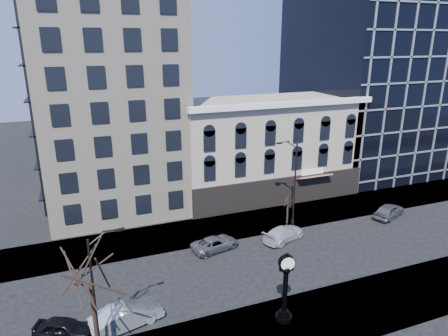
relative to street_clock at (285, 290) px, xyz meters
name	(u,v)px	position (x,y,z in m)	size (l,w,h in m)	color
ground	(219,273)	(-2.20, 7.26, -2.52)	(160.00, 160.00, 0.00)	black
sidewalk_far	(192,232)	(-2.20, 15.26, -2.46)	(160.00, 6.00, 0.12)	gray
sidewalk_near	(260,334)	(-2.20, -0.74, -2.46)	(160.00, 6.00, 0.12)	gray
cream_tower	(104,36)	(-8.32, 26.14, 16.80)	(15.90, 15.40, 42.50)	#C2B39C
victorian_row	(264,148)	(9.80, 23.15, 3.48)	(22.60, 11.19, 12.50)	#A59A88
glass_office	(372,75)	(29.80, 28.16, 11.48)	(20.00, 20.15, 28.00)	black
street_clock	(285,290)	(0.00, 0.00, 0.00)	(1.20, 1.20, 5.30)	black
street_lamp_near	(101,261)	(-11.75, 1.37, 3.99)	(2.17, 0.64, 8.45)	black
street_lamp_far	(290,161)	(7.78, 13.37, 4.68)	(2.41, 0.66, 9.37)	black
bare_tree_near	(88,265)	(-12.46, 0.38, 4.47)	(5.29, 5.29, 9.08)	#312218
bare_tree_far	(288,201)	(7.95, 13.57, 0.21)	(2.02, 2.02, 3.46)	#312218
car_near_a	(64,328)	(-14.45, 3.79, -1.84)	(1.60, 3.98, 1.36)	black
car_near_b	(127,316)	(-10.40, 3.42, -1.69)	(1.74, 4.98, 1.64)	#A5A8AD
car_far_a	(215,243)	(-1.12, 11.19, -1.88)	(2.12, 4.60, 1.28)	#595B60
car_far_b	(284,233)	(5.87, 10.58, -1.81)	(1.97, 4.86, 1.41)	silver
car_far_c	(389,211)	(19.48, 11.10, -1.74)	(1.84, 4.58, 1.56)	#595B60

